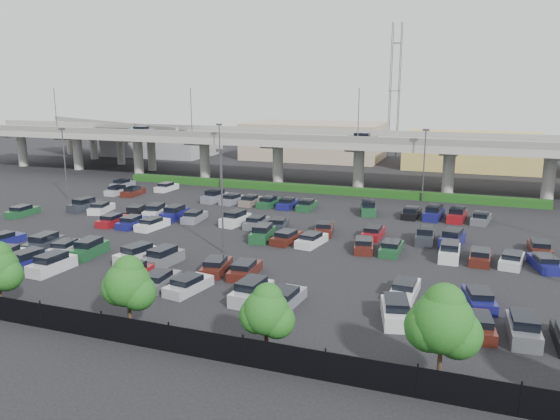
{
  "coord_description": "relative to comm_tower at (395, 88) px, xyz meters",
  "views": [
    {
      "loc": [
        23.13,
        -54.86,
        16.17
      ],
      "look_at": [
        1.84,
        3.41,
        2.0
      ],
      "focal_mm": 35.0,
      "sensor_mm": 36.0,
      "label": 1
    }
  ],
  "objects": [
    {
      "name": "ground",
      "position": [
        -4.0,
        -74.0,
        -15.61
      ],
      "size": [
        280.0,
        280.0,
        0.0
      ],
      "primitive_type": "plane",
      "color": "black"
    },
    {
      "name": "overpass",
      "position": [
        -4.22,
        -42.03,
        -8.64
      ],
      "size": [
        150.0,
        13.0,
        15.8
      ],
      "color": "gray",
      "rests_on": "ground"
    },
    {
      "name": "on_ramp",
      "position": [
        -56.1,
        -30.95,
        -8.76
      ],
      "size": [
        50.93,
        30.13,
        8.8
      ],
      "color": "gray",
      "rests_on": "ground"
    },
    {
      "name": "hedge",
      "position": [
        -4.0,
        -49.0,
        -15.06
      ],
      "size": [
        66.0,
        1.6,
        1.1
      ],
      "primitive_type": "cube",
      "color": "#173F12",
      "rests_on": "ground"
    },
    {
      "name": "fence",
      "position": [
        -4.05,
        -102.0,
        -14.71
      ],
      "size": [
        70.0,
        0.1,
        2.0
      ],
      "color": "black",
      "rests_on": "ground"
    },
    {
      "name": "tree_row",
      "position": [
        -3.3,
        -100.53,
        -12.09
      ],
      "size": [
        65.07,
        3.66,
        5.94
      ],
      "color": "#332316",
      "rests_on": "ground"
    },
    {
      "name": "parked_cars",
      "position": [
        -4.84,
        -77.4,
        -14.99
      ],
      "size": [
        63.09,
        41.59,
        1.67
      ],
      "color": "maroon",
      "rests_on": "ground"
    },
    {
      "name": "light_poles",
      "position": [
        -8.12,
        -72.0,
        -9.37
      ],
      "size": [
        66.9,
        48.38,
        10.3
      ],
      "color": "#47464B",
      "rests_on": "ground"
    },
    {
      "name": "distant_buildings",
      "position": [
        8.38,
        -12.19,
        -11.87
      ],
      "size": [
        138.0,
        24.0,
        9.0
      ],
      "color": "gray",
      "rests_on": "ground"
    },
    {
      "name": "comm_tower",
      "position": [
        0.0,
        0.0,
        0.0
      ],
      "size": [
        2.4,
        2.4,
        30.0
      ],
      "color": "#47464B",
      "rests_on": "ground"
    }
  ]
}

